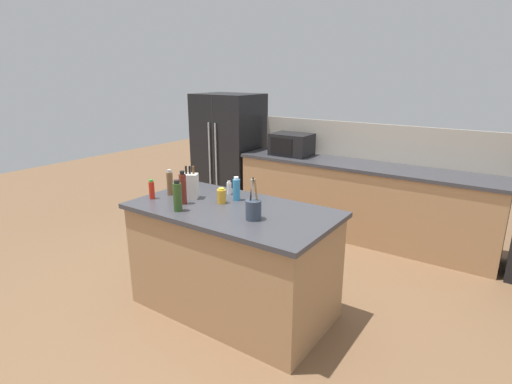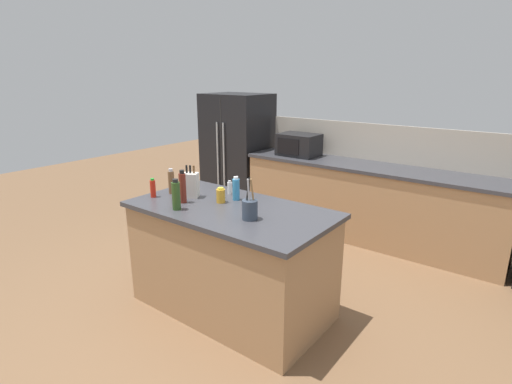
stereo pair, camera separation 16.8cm
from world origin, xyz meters
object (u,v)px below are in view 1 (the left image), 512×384
hot_sauce_bottle (152,190)px  refrigerator (229,152)px  utensil_crock (253,209)px  pepper_grinder (170,183)px  knife_block (190,186)px  honey_jar (221,196)px  dish_soap_bottle (236,189)px  vinegar_bottle (183,188)px  olive_oil_bottle (177,196)px  microwave (292,144)px  salt_shaker (229,188)px

hot_sauce_bottle → refrigerator: bearing=113.6°
utensil_crock → pepper_grinder: 0.99m
knife_block → honey_jar: 0.32m
dish_soap_bottle → honey_jar: (-0.06, -0.14, -0.04)m
refrigerator → knife_block: (1.34, -2.24, 0.20)m
knife_block → vinegar_bottle: 0.16m
olive_oil_bottle → hot_sauce_bottle: (-0.42, 0.10, -0.04)m
knife_block → olive_oil_bottle: 0.35m
microwave → vinegar_bottle: 2.36m
knife_block → vinegar_bottle: knife_block is taller
knife_block → hot_sauce_bottle: bearing=-171.7°
hot_sauce_bottle → pepper_grinder: 0.18m
microwave → dish_soap_bottle: microwave is taller
vinegar_bottle → pepper_grinder: size_ratio=1.22×
vinegar_bottle → pepper_grinder: bearing=156.8°
microwave → salt_shaker: 1.95m
microwave → olive_oil_bottle: 2.53m
refrigerator → utensil_crock: (2.10, -2.37, 0.16)m
dish_soap_bottle → honey_jar: bearing=-112.1°
dish_soap_bottle → salt_shaker: (-0.16, 0.10, -0.04)m
knife_block → honey_jar: bearing=-21.0°
vinegar_bottle → hot_sauce_bottle: vinegar_bottle is taller
knife_block → honey_jar: (0.31, 0.04, -0.05)m
microwave → salt_shaker: bearing=-77.2°
refrigerator → vinegar_bottle: bearing=-59.7°
dish_soap_bottle → olive_oil_bottle: olive_oil_bottle is taller
vinegar_bottle → dish_soap_bottle: vinegar_bottle is taller
olive_oil_bottle → salt_shaker: size_ratio=2.06×
pepper_grinder → vinegar_bottle: bearing=-23.2°
dish_soap_bottle → olive_oil_bottle: 0.54m
utensil_crock → hot_sauce_bottle: 1.04m
microwave → utensil_crock: bearing=-66.9°
utensil_crock → olive_oil_bottle: 0.64m
olive_oil_bottle → pepper_grinder: size_ratio=1.10×
knife_block → dish_soap_bottle: size_ratio=1.39×
refrigerator → honey_jar: size_ratio=12.99×
hot_sauce_bottle → dish_soap_bottle: bearing=31.2°
vinegar_bottle → salt_shaker: vinegar_bottle is taller
salt_shaker → olive_oil_bottle: bearing=-95.0°
vinegar_bottle → honey_jar: 0.33m
knife_block → vinegar_bottle: size_ratio=1.01×
dish_soap_bottle → salt_shaker: bearing=147.5°
knife_block → hot_sauce_bottle: 0.34m
knife_block → pepper_grinder: knife_block is taller
microwave → dish_soap_bottle: (0.60, -2.01, -0.05)m
honey_jar → knife_block: bearing=-171.9°
dish_soap_bottle → hot_sauce_bottle: bearing=-148.8°
microwave → hot_sauce_bottle: 2.40m
refrigerator → dish_soap_bottle: refrigerator is taller
salt_shaker → honey_jar: bearing=-65.9°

